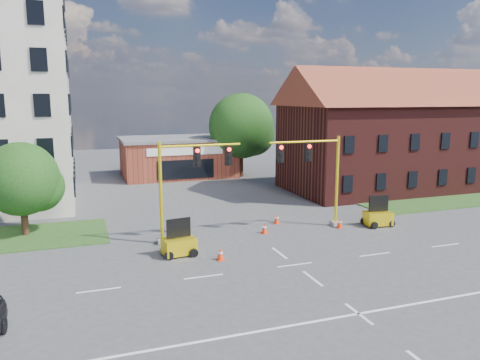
% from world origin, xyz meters
% --- Properties ---
extents(ground, '(120.00, 120.00, 0.00)m').
position_xyz_m(ground, '(0.00, 0.00, 0.00)').
color(ground, '#464649').
rests_on(ground, ground).
extents(grass_verge_ne, '(14.00, 4.00, 0.08)m').
position_xyz_m(grass_verge_ne, '(18.00, 9.00, 0.04)').
color(grass_verge_ne, '#29491B').
rests_on(grass_verge_ne, ground).
extents(lane_markings, '(60.00, 36.00, 0.01)m').
position_xyz_m(lane_markings, '(0.00, -3.00, 0.01)').
color(lane_markings, white).
rests_on(lane_markings, ground).
extents(brick_shop, '(12.40, 8.40, 4.30)m').
position_xyz_m(brick_shop, '(0.00, 29.98, 2.16)').
color(brick_shop, maroon).
rests_on(brick_shop, ground).
extents(townhouse_row, '(21.00, 11.00, 11.50)m').
position_xyz_m(townhouse_row, '(18.00, 16.00, 5.93)').
color(townhouse_row, '#451614').
rests_on(townhouse_row, ground).
extents(tree_large, '(7.47, 7.12, 9.17)m').
position_xyz_m(tree_large, '(6.86, 27.08, 5.37)').
color(tree_large, '#311D12').
rests_on(tree_large, ground).
extents(tree_nw_front, '(4.90, 4.67, 6.02)m').
position_xyz_m(tree_nw_front, '(-13.76, 10.58, 3.53)').
color(tree_nw_front, '#311D12').
rests_on(tree_nw_front, ground).
extents(signal_mast_west, '(5.30, 0.60, 6.20)m').
position_xyz_m(signal_mast_west, '(-4.36, 6.00, 3.92)').
color(signal_mast_west, gray).
rests_on(signal_mast_west, ground).
extents(signal_mast_east, '(5.30, 0.60, 6.20)m').
position_xyz_m(signal_mast_east, '(4.36, 6.00, 3.92)').
color(signal_mast_east, gray).
rests_on(signal_mast_east, ground).
extents(trailer_west, '(1.94, 1.44, 2.03)m').
position_xyz_m(trailer_west, '(-5.48, 3.56, 0.64)').
color(trailer_west, yellow).
rests_on(trailer_west, ground).
extents(trailer_east, '(1.95, 1.45, 2.03)m').
position_xyz_m(trailer_east, '(8.74, 5.01, 0.63)').
color(trailer_east, yellow).
rests_on(trailer_east, ground).
extents(cone_a, '(0.40, 0.40, 0.70)m').
position_xyz_m(cone_a, '(-3.52, 2.00, 0.34)').
color(cone_a, '#FE350D').
rests_on(cone_a, ground).
extents(cone_b, '(0.40, 0.40, 0.70)m').
position_xyz_m(cone_b, '(0.66, 5.89, 0.34)').
color(cone_b, '#FE350D').
rests_on(cone_b, ground).
extents(cone_c, '(0.40, 0.40, 0.70)m').
position_xyz_m(cone_c, '(5.98, 5.39, 0.34)').
color(cone_c, '#FE350D').
rests_on(cone_c, ground).
extents(cone_d, '(0.40, 0.40, 0.70)m').
position_xyz_m(cone_d, '(2.38, 7.81, 0.34)').
color(cone_d, '#FE350D').
rests_on(cone_d, ground).
extents(pickup_white, '(5.41, 2.85, 1.45)m').
position_xyz_m(pickup_white, '(12.52, 13.44, 0.73)').
color(pickup_white, white).
rests_on(pickup_white, ground).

